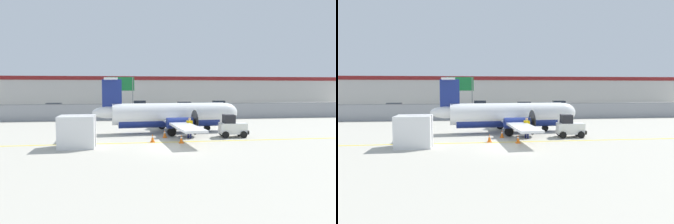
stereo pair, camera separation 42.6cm
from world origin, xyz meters
TOP-DOWN VIEW (x-y plane):
  - ground_plane at (0.00, 2.00)m, footprint 140.00×140.00m
  - perimeter_fence at (0.00, 18.00)m, footprint 98.00×0.10m
  - parking_lot_strip at (0.00, 29.50)m, footprint 98.00×17.00m
  - background_building at (0.00, 47.99)m, footprint 91.00×8.10m
  - commuter_airplane at (0.77, 6.95)m, footprint 13.59×16.08m
  - baggage_tug at (5.36, 3.66)m, footprint 2.40×1.52m
  - ground_crew_worker at (1.70, 3.47)m, footprint 0.52×0.47m
  - cargo_container at (-6.71, 0.92)m, footprint 2.44×2.05m
  - traffic_cone_near_left at (0.67, 1.51)m, footprint 0.36×0.36m
  - traffic_cone_near_right at (2.14, 8.97)m, footprint 0.36×0.36m
  - traffic_cone_far_left at (-1.42, 2.15)m, footprint 0.36×0.36m
  - traffic_cone_far_right at (-0.25, 4.08)m, footprint 0.36×0.36m
  - parked_car_0 at (-14.70, 28.92)m, footprint 4.31×2.24m
  - parked_car_1 at (-6.27, 34.43)m, footprint 4.37×2.38m
  - parked_car_2 at (-1.11, 35.56)m, footprint 4.29×2.19m
  - parked_car_3 at (6.40, 30.00)m, footprint 4.28×2.18m
  - parked_car_4 at (13.55, 33.39)m, footprint 4.38×2.42m
  - highway_sign at (-4.15, 19.98)m, footprint 3.60×0.14m

SIDE VIEW (x-z plane):
  - ground_plane at x=0.00m, z-range 0.00..0.01m
  - parking_lot_strip at x=0.00m, z-range 0.00..0.12m
  - traffic_cone_near_left at x=0.67m, z-range -0.01..0.63m
  - traffic_cone_near_right at x=2.14m, z-range -0.01..0.63m
  - traffic_cone_far_left at x=-1.42m, z-range -0.01..0.63m
  - traffic_cone_far_right at x=-0.25m, z-range -0.01..0.63m
  - baggage_tug at x=5.36m, z-range -0.08..1.80m
  - parked_car_0 at x=-14.70m, z-range 0.10..1.68m
  - parked_car_1 at x=-6.27m, z-range 0.10..1.68m
  - parked_car_2 at x=-1.11m, z-range 0.10..1.68m
  - parked_car_3 at x=6.40m, z-range 0.10..1.68m
  - parked_car_4 at x=13.55m, z-range 0.10..1.68m
  - ground_crew_worker at x=1.70m, z-range 0.10..1.80m
  - cargo_container at x=-6.71m, z-range 0.00..2.20m
  - perimeter_fence at x=0.00m, z-range 0.07..2.17m
  - commuter_airplane at x=0.77m, z-range -0.86..4.06m
  - background_building at x=0.00m, z-range 0.01..6.51m
  - highway_sign at x=-4.15m, z-range 1.39..6.89m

